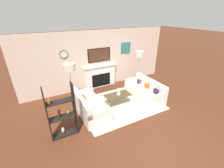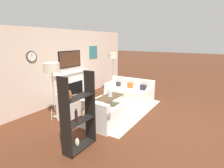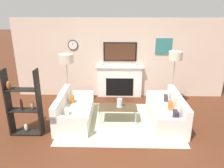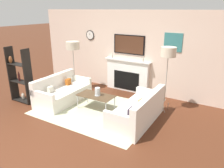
{
  "view_description": "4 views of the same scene",
  "coord_description": "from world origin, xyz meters",
  "px_view_note": "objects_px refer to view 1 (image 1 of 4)",
  "views": [
    {
      "loc": [
        -2.69,
        -2.09,
        3.41
      ],
      "look_at": [
        -0.25,
        2.52,
        0.89
      ],
      "focal_mm": 24.0,
      "sensor_mm": 36.0,
      "label": 1
    },
    {
      "loc": [
        -4.82,
        -0.75,
        2.31
      ],
      "look_at": [
        0.3,
        2.52,
        0.78
      ],
      "focal_mm": 28.0,
      "sensor_mm": 36.0,
      "label": 2
    },
    {
      "loc": [
        -0.07,
        -3.06,
        2.98
      ],
      "look_at": [
        -0.23,
        2.64,
        1.0
      ],
      "focal_mm": 35.0,
      "sensor_mm": 36.0,
      "label": 3
    },
    {
      "loc": [
        3.27,
        -2.25,
        2.74
      ],
      "look_at": [
        0.3,
        2.67,
        0.74
      ],
      "focal_mm": 35.0,
      "sensor_mm": 36.0,
      "label": 4
    }
  ],
  "objects_px": {
    "floor_lamp_left": "(69,67)",
    "floor_lamp_right": "(140,55)",
    "couch_left": "(89,107)",
    "coffee_table": "(118,95)",
    "couch_right": "(145,91)",
    "hurricane_candle": "(119,92)",
    "shelf_unit": "(61,113)"
  },
  "relations": [
    {
      "from": "hurricane_candle",
      "to": "shelf_unit",
      "type": "height_order",
      "value": "shelf_unit"
    },
    {
      "from": "floor_lamp_right",
      "to": "shelf_unit",
      "type": "xyz_separation_m",
      "value": [
        -3.96,
        -1.64,
        -0.86
      ]
    },
    {
      "from": "couch_right",
      "to": "hurricane_candle",
      "type": "xyz_separation_m",
      "value": [
        -1.29,
        0.09,
        0.25
      ]
    },
    {
      "from": "couch_left",
      "to": "coffee_table",
      "type": "bearing_deg",
      "value": 2.86
    },
    {
      "from": "coffee_table",
      "to": "hurricane_candle",
      "type": "height_order",
      "value": "hurricane_candle"
    },
    {
      "from": "coffee_table",
      "to": "hurricane_candle",
      "type": "distance_m",
      "value": 0.14
    },
    {
      "from": "couch_right",
      "to": "floor_lamp_right",
      "type": "distance_m",
      "value": 1.72
    },
    {
      "from": "coffee_table",
      "to": "shelf_unit",
      "type": "relative_size",
      "value": 0.62
    },
    {
      "from": "floor_lamp_left",
      "to": "shelf_unit",
      "type": "xyz_separation_m",
      "value": [
        -0.71,
        -1.64,
        -0.76
      ]
    },
    {
      "from": "couch_left",
      "to": "hurricane_candle",
      "type": "xyz_separation_m",
      "value": [
        1.27,
        0.09,
        0.25
      ]
    },
    {
      "from": "couch_left",
      "to": "shelf_unit",
      "type": "xyz_separation_m",
      "value": [
        -1.05,
        -0.64,
        0.51
      ]
    },
    {
      "from": "coffee_table",
      "to": "floor_lamp_right",
      "type": "xyz_separation_m",
      "value": [
        1.68,
        0.94,
        1.24
      ]
    },
    {
      "from": "couch_right",
      "to": "coffee_table",
      "type": "relative_size",
      "value": 1.81
    },
    {
      "from": "floor_lamp_right",
      "to": "hurricane_candle",
      "type": "bearing_deg",
      "value": -150.78
    },
    {
      "from": "hurricane_candle",
      "to": "floor_lamp_right",
      "type": "bearing_deg",
      "value": 29.22
    },
    {
      "from": "couch_left",
      "to": "floor_lamp_right",
      "type": "distance_m",
      "value": 3.36
    },
    {
      "from": "couch_right",
      "to": "coffee_table",
      "type": "height_order",
      "value": "couch_right"
    },
    {
      "from": "floor_lamp_right",
      "to": "couch_left",
      "type": "bearing_deg",
      "value": -161.03
    },
    {
      "from": "couch_left",
      "to": "couch_right",
      "type": "distance_m",
      "value": 2.57
    },
    {
      "from": "coffee_table",
      "to": "hurricane_candle",
      "type": "xyz_separation_m",
      "value": [
        0.05,
        0.02,
        0.13
      ]
    },
    {
      "from": "floor_lamp_left",
      "to": "floor_lamp_right",
      "type": "height_order",
      "value": "floor_lamp_right"
    },
    {
      "from": "hurricane_candle",
      "to": "floor_lamp_left",
      "type": "relative_size",
      "value": 0.13
    },
    {
      "from": "couch_left",
      "to": "shelf_unit",
      "type": "height_order",
      "value": "shelf_unit"
    },
    {
      "from": "couch_right",
      "to": "floor_lamp_right",
      "type": "xyz_separation_m",
      "value": [
        0.34,
        1.0,
        1.36
      ]
    },
    {
      "from": "coffee_table",
      "to": "hurricane_candle",
      "type": "bearing_deg",
      "value": 27.37
    },
    {
      "from": "coffee_table",
      "to": "floor_lamp_right",
      "type": "height_order",
      "value": "floor_lamp_right"
    },
    {
      "from": "coffee_table",
      "to": "floor_lamp_left",
      "type": "bearing_deg",
      "value": 149.07
    },
    {
      "from": "couch_left",
      "to": "floor_lamp_left",
      "type": "relative_size",
      "value": 1.05
    },
    {
      "from": "couch_right",
      "to": "floor_lamp_left",
      "type": "xyz_separation_m",
      "value": [
        -2.91,
        1.0,
        1.27
      ]
    },
    {
      "from": "floor_lamp_left",
      "to": "shelf_unit",
      "type": "bearing_deg",
      "value": -113.47
    },
    {
      "from": "couch_right",
      "to": "floor_lamp_left",
      "type": "relative_size",
      "value": 1.11
    },
    {
      "from": "couch_left",
      "to": "coffee_table",
      "type": "distance_m",
      "value": 1.23
    }
  ]
}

